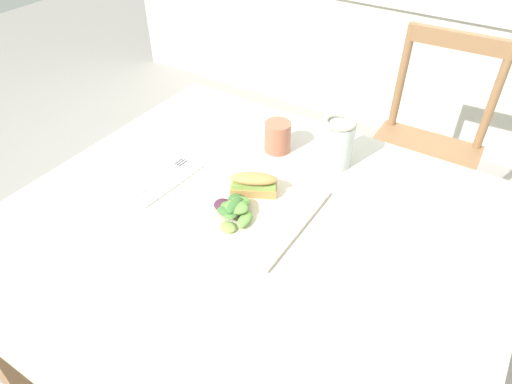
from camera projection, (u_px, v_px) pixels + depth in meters
name	position (u px, v px, depth m)	size (l,w,h in m)	color
dining_table	(250.00, 264.00, 1.11)	(1.10, 0.98, 0.74)	#BCB7AD
chair_wooden_far	(423.00, 152.00, 1.77)	(0.41, 0.41, 0.87)	#8E6642
plate_lunch	(247.00, 206.00, 1.08)	(0.29, 0.29, 0.01)	beige
sandwich_half_front	(254.00, 184.00, 1.09)	(0.12, 0.09, 0.06)	tan
salad_mixed_greens	(235.00, 208.00, 1.04)	(0.11, 0.13, 0.04)	#3D7033
napkin_folded	(161.00, 179.00, 1.16)	(0.11, 0.20, 0.00)	silver
fork_on_napkin	(165.00, 174.00, 1.17)	(0.03, 0.19, 0.00)	silver
mason_jar_iced_tea	(337.00, 144.00, 1.18)	(0.08, 0.08, 0.13)	#C67528
cup_extra_side	(278.00, 137.00, 1.24)	(0.07, 0.07, 0.08)	#B2664C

